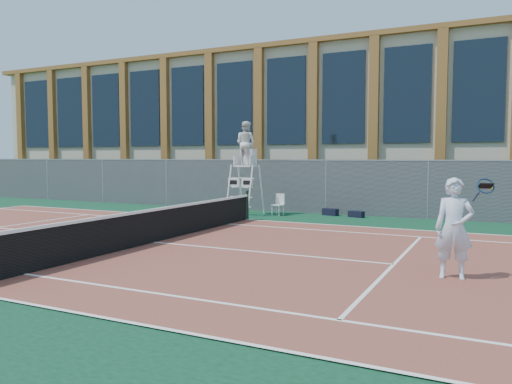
% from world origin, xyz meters
% --- Properties ---
extents(ground, '(120.00, 120.00, 0.00)m').
position_xyz_m(ground, '(0.00, 0.00, 0.00)').
color(ground, '#233814').
extents(apron, '(36.00, 20.00, 0.01)m').
position_xyz_m(apron, '(0.00, 1.00, 0.01)').
color(apron, '#0B3319').
rests_on(apron, ground).
extents(tennis_court, '(23.77, 10.97, 0.02)m').
position_xyz_m(tennis_court, '(0.00, 0.00, 0.02)').
color(tennis_court, brown).
rests_on(tennis_court, apron).
extents(tennis_net, '(0.10, 11.30, 1.10)m').
position_xyz_m(tennis_net, '(0.00, 0.00, 0.54)').
color(tennis_net, black).
rests_on(tennis_net, ground).
extents(fence, '(40.00, 0.06, 2.20)m').
position_xyz_m(fence, '(0.00, 8.80, 1.10)').
color(fence, '#595E60').
rests_on(fence, ground).
extents(hedge, '(40.00, 1.40, 2.20)m').
position_xyz_m(hedge, '(0.00, 10.00, 1.10)').
color(hedge, black).
rests_on(hedge, ground).
extents(building, '(45.00, 10.60, 8.22)m').
position_xyz_m(building, '(0.00, 17.95, 4.15)').
color(building, beige).
rests_on(building, ground).
extents(umpire_chair, '(1.07, 1.64, 3.82)m').
position_xyz_m(umpire_chair, '(-0.81, 7.05, 2.79)').
color(umpire_chair, white).
rests_on(umpire_chair, ground).
extents(plastic_chair, '(0.46, 0.46, 0.87)m').
position_xyz_m(plastic_chair, '(0.49, 7.43, 0.52)').
color(plastic_chair, silver).
rests_on(plastic_chair, apron).
extents(sports_bag_near, '(0.69, 0.43, 0.27)m').
position_xyz_m(sports_bag_near, '(2.36, 8.30, 0.15)').
color(sports_bag_near, black).
rests_on(sports_bag_near, apron).
extents(sports_bag_far, '(0.65, 0.41, 0.24)m').
position_xyz_m(sports_bag_far, '(3.45, 8.15, 0.13)').
color(sports_bag_far, black).
rests_on(sports_bag_far, apron).
extents(tennis_player, '(1.07, 0.73, 1.92)m').
position_xyz_m(tennis_player, '(7.65, -0.77, 1.00)').
color(tennis_player, silver).
rests_on(tennis_player, tennis_court).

